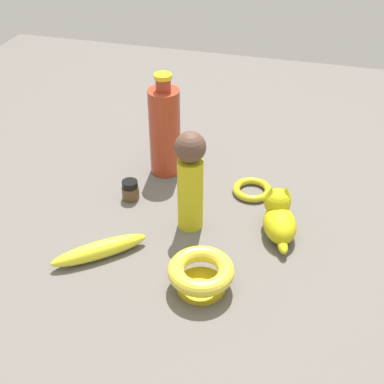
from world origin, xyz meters
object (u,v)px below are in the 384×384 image
at_px(bottle_tall, 165,130).
at_px(banana, 100,250).
at_px(cat_figurine, 279,218).
at_px(nail_polish_jar, 130,190).
at_px(bowl, 201,273).
at_px(bangle, 252,190).
at_px(person_figure_adult, 189,178).

bearing_deg(bottle_tall, banana, 84.81).
xyz_separation_m(cat_figurine, nail_polish_jar, (0.34, -0.04, -0.02)).
bearing_deg(bowl, bangle, -96.76).
relative_size(bangle, nail_polish_jar, 1.96).
bearing_deg(cat_figurine, bowl, 59.62).
height_order(bangle, person_figure_adult, person_figure_adult).
bearing_deg(person_figure_adult, bangle, -125.53).
bearing_deg(banana, cat_figurine, 166.30).
bearing_deg(cat_figurine, banana, 26.96).
bearing_deg(bangle, nail_polish_jar, 19.65).
xyz_separation_m(bottle_tall, bowl, (-0.18, 0.37, -0.08)).
height_order(bowl, banana, bowl).
distance_m(bangle, bowl, 0.33).
bearing_deg(bowl, nail_polish_jar, -45.87).
relative_size(cat_figurine, banana, 0.74).
bearing_deg(cat_figurine, person_figure_adult, 6.88).
xyz_separation_m(bangle, bowl, (0.04, 0.33, 0.03)).
bearing_deg(person_figure_adult, cat_figurine, -173.12).
xyz_separation_m(person_figure_adult, nail_polish_jar, (0.16, -0.06, -0.10)).
xyz_separation_m(bangle, nail_polish_jar, (0.27, 0.10, 0.01)).
xyz_separation_m(bowl, banana, (0.22, -0.03, -0.02)).
distance_m(cat_figurine, nail_polish_jar, 0.35).
xyz_separation_m(bangle, person_figure_adult, (0.11, 0.15, 0.11)).
bearing_deg(banana, bottle_tall, -135.84).
height_order(bottle_tall, bangle, bottle_tall).
bearing_deg(bangle, bottle_tall, -9.98).
height_order(bottle_tall, nail_polish_jar, bottle_tall).
bearing_deg(banana, bowl, 131.57).
height_order(person_figure_adult, banana, person_figure_adult).
xyz_separation_m(person_figure_adult, banana, (0.14, 0.15, -0.10)).
height_order(bowl, person_figure_adult, person_figure_adult).
distance_m(bowl, person_figure_adult, 0.21).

